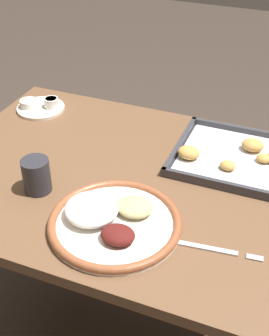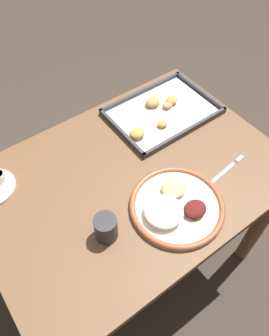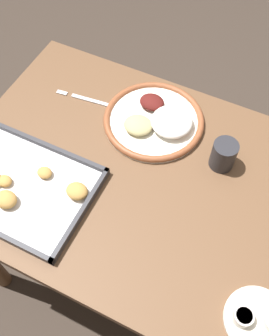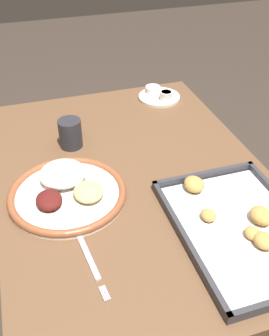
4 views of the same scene
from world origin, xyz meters
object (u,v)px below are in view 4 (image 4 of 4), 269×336
Objects in this scene: dinner_plate at (67,191)px; baking_tray at (239,225)px; saucer_plate at (159,95)px; drinking_cup at (70,133)px; fork at (88,255)px.

dinner_plate reaches higher than baking_tray.
drinking_cup reaches higher than saucer_plate.
dinner_plate is 0.21m from fork.
dinner_plate is 0.74× the size of baking_tray.
saucer_plate is 1.73× the size of drinking_cup.
baking_tray is 0.56m from drinking_cup.
saucer_plate is at bearing 136.58° from dinner_plate.
drinking_cup reaches higher than dinner_plate.
saucer_plate reaches higher than fork.
dinner_plate is 1.36× the size of fork.
fork is (0.21, 0.01, -0.01)m from dinner_plate.
saucer_plate and baking_tray have the same top height.
saucer_plate is at bearing 120.54° from drinking_cup.
fork is 1.46× the size of saucer_plate.
baking_tray is at bearing -4.39° from saucer_plate.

